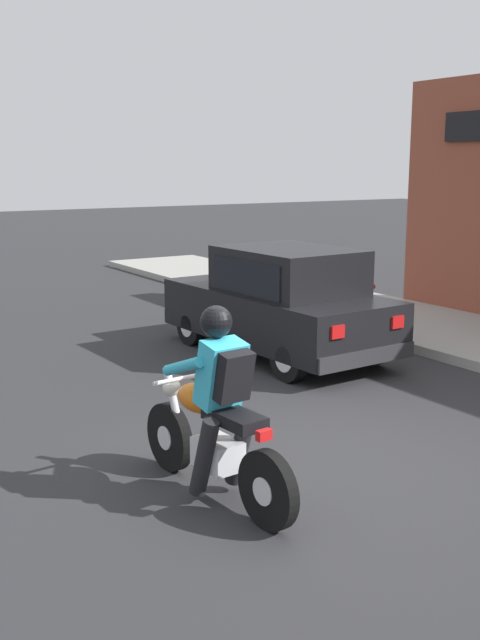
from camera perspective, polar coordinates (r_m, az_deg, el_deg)
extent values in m
plane|color=#2B2B2D|center=(6.98, 6.28, -11.10)|extent=(80.00, 80.00, 0.00)
cube|color=#9E9B93|center=(12.40, 15.92, -0.97)|extent=(2.60, 22.00, 0.14)
cylinder|color=black|center=(6.82, -5.39, -8.85)|extent=(0.15, 0.63, 0.62)
cylinder|color=silver|center=(6.82, -5.39, -8.85)|extent=(0.14, 0.23, 0.22)
cylinder|color=black|center=(5.76, 2.13, -12.81)|extent=(0.15, 0.63, 0.62)
cylinder|color=silver|center=(5.76, 2.13, -12.81)|extent=(0.14, 0.23, 0.22)
cube|color=silver|center=(6.21, -1.71, -10.14)|extent=(0.31, 0.42, 0.24)
ellipsoid|color=orange|center=(6.26, -3.06, -5.97)|extent=(0.34, 0.54, 0.24)
cube|color=black|center=(5.90, -0.43, -7.48)|extent=(0.30, 0.58, 0.10)
cylinder|color=silver|center=(6.63, -4.99, -6.55)|extent=(0.10, 0.33, 0.68)
cylinder|color=silver|center=(6.45, -4.47, -4.46)|extent=(0.56, 0.09, 0.04)
sphere|color=silver|center=(6.63, -5.24, -5.13)|extent=(0.16, 0.16, 0.16)
cylinder|color=silver|center=(6.04, 1.81, -11.81)|extent=(0.12, 0.55, 0.08)
cube|color=red|center=(5.64, 1.84, -8.75)|extent=(0.12, 0.07, 0.08)
cylinder|color=black|center=(6.04, -2.74, -10.37)|extent=(0.17, 0.36, 0.71)
cylinder|color=black|center=(6.24, 0.04, -9.64)|extent=(0.17, 0.36, 0.71)
cube|color=#33B2D1|center=(5.94, -1.47, -4.10)|extent=(0.37, 0.35, 0.57)
cylinder|color=#33B2D1|center=(6.02, -4.36, -3.54)|extent=(0.13, 0.53, 0.26)
cylinder|color=#33B2D1|center=(6.23, -1.26, -2.97)|extent=(0.13, 0.53, 0.26)
sphere|color=black|center=(5.89, -1.83, -0.14)|extent=(0.26, 0.26, 0.26)
cube|color=black|center=(5.81, -0.55, -4.26)|extent=(0.30, 0.26, 0.42)
cylinder|color=black|center=(11.42, -3.72, -0.43)|extent=(0.20, 0.61, 0.60)
cylinder|color=silver|center=(11.42, -3.72, -0.43)|extent=(0.21, 0.34, 0.33)
cylinder|color=black|center=(12.20, 2.09, 0.38)|extent=(0.20, 0.61, 0.60)
cylinder|color=silver|center=(12.20, 2.09, 0.38)|extent=(0.21, 0.34, 0.33)
cylinder|color=black|center=(9.49, 3.76, -2.95)|extent=(0.20, 0.61, 0.60)
cylinder|color=silver|center=(9.49, 3.76, -2.95)|extent=(0.21, 0.34, 0.33)
cylinder|color=black|center=(10.42, 9.99, -1.77)|extent=(0.20, 0.61, 0.60)
cylinder|color=silver|center=(10.42, 9.99, -1.77)|extent=(0.21, 0.34, 0.33)
cube|color=black|center=(10.78, 2.84, 0.48)|extent=(1.78, 3.76, 0.70)
cube|color=black|center=(10.47, 3.70, 3.70)|extent=(1.51, 1.95, 0.66)
cube|color=black|center=(11.17, 0.93, 3.96)|extent=(1.34, 0.40, 0.51)
cube|color=black|center=(10.05, 0.45, 3.26)|extent=(0.09, 1.52, 0.46)
cube|color=black|center=(10.94, 6.69, 3.88)|extent=(0.09, 1.52, 0.46)
cube|color=silver|center=(12.00, -4.50, 2.20)|extent=(0.24, 0.05, 0.14)
cube|color=red|center=(9.03, 7.45, -0.91)|extent=(0.20, 0.05, 0.16)
cube|color=silver|center=(12.53, -0.47, 2.65)|extent=(0.24, 0.05, 0.14)
cube|color=red|center=(9.73, 11.91, -0.15)|extent=(0.20, 0.05, 0.16)
cube|color=#28282B|center=(12.30, -2.35, 0.71)|extent=(1.61, 0.18, 0.20)
cube|color=#28282B|center=(9.48, 9.55, -2.79)|extent=(1.61, 0.18, 0.20)
cylinder|color=red|center=(13.09, 9.52, 0.66)|extent=(0.24, 0.24, 0.16)
cylinder|color=red|center=(13.03, 9.58, 2.25)|extent=(0.18, 0.18, 0.58)
sphere|color=red|center=(12.98, 9.63, 3.69)|extent=(0.20, 0.20, 0.20)
cylinder|color=red|center=(12.94, 9.15, 2.42)|extent=(0.10, 0.08, 0.08)
cylinder|color=red|center=(13.11, 10.01, 2.51)|extent=(0.10, 0.08, 0.08)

